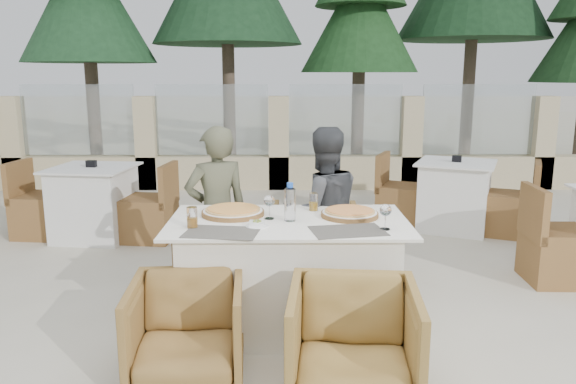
{
  "coord_description": "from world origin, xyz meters",
  "views": [
    {
      "loc": [
        0.08,
        -3.66,
        1.74
      ],
      "look_at": [
        0.1,
        0.27,
        0.9
      ],
      "focal_mm": 35.0,
      "sensor_mm": 36.0,
      "label": 1
    }
  ],
  "objects_px": {
    "pizza_right": "(350,213)",
    "wine_glass_centre": "(269,206)",
    "olive_dish": "(257,223)",
    "water_bottle": "(290,202)",
    "armchair_far_right": "(314,246)",
    "wine_glass_corner": "(385,215)",
    "bg_table_b": "(454,196)",
    "beer_glass_right": "(313,202)",
    "dining_table": "(288,275)",
    "diner_left": "(217,213)",
    "armchair_near_left": "(187,330)",
    "bg_table_a": "(94,203)",
    "armchair_far_left": "(213,258)",
    "diner_right": "(323,213)",
    "armchair_near_right": "(353,344)",
    "pizza_left": "(233,211)",
    "beer_glass_left": "(192,217)"
  },
  "relations": [
    {
      "from": "pizza_right",
      "to": "wine_glass_centre",
      "type": "relative_size",
      "value": 2.14
    },
    {
      "from": "wine_glass_centre",
      "to": "olive_dish",
      "type": "height_order",
      "value": "wine_glass_centre"
    },
    {
      "from": "water_bottle",
      "to": "armchair_far_right",
      "type": "relative_size",
      "value": 0.35
    },
    {
      "from": "wine_glass_corner",
      "to": "bg_table_b",
      "type": "xyz_separation_m",
      "value": [
        1.28,
        2.74,
        -0.48
      ]
    },
    {
      "from": "beer_glass_right",
      "to": "dining_table",
      "type": "bearing_deg",
      "value": -123.72
    },
    {
      "from": "diner_left",
      "to": "armchair_near_left",
      "type": "bearing_deg",
      "value": 65.97
    },
    {
      "from": "bg_table_b",
      "to": "armchair_near_left",
      "type": "bearing_deg",
      "value": -104.71
    },
    {
      "from": "diner_left",
      "to": "bg_table_a",
      "type": "xyz_separation_m",
      "value": [
        -1.5,
        1.63,
        -0.29
      ]
    },
    {
      "from": "beer_glass_right",
      "to": "armchair_far_left",
      "type": "relative_size",
      "value": 0.21
    },
    {
      "from": "diner_right",
      "to": "armchair_near_right",
      "type": "bearing_deg",
      "value": 78.39
    },
    {
      "from": "water_bottle",
      "to": "diner_left",
      "type": "xyz_separation_m",
      "value": [
        -0.56,
        0.57,
        -0.22
      ]
    },
    {
      "from": "water_bottle",
      "to": "diner_right",
      "type": "height_order",
      "value": "diner_right"
    },
    {
      "from": "pizza_left",
      "to": "beer_glass_left",
      "type": "relative_size",
      "value": 3.21
    },
    {
      "from": "olive_dish",
      "to": "diner_left",
      "type": "xyz_separation_m",
      "value": [
        -0.34,
        0.72,
        -0.12
      ]
    },
    {
      "from": "armchair_near_left",
      "to": "diner_left",
      "type": "bearing_deg",
      "value": 84.71
    },
    {
      "from": "pizza_right",
      "to": "bg_table_a",
      "type": "xyz_separation_m",
      "value": [
        -2.47,
        2.1,
        -0.41
      ]
    },
    {
      "from": "wine_glass_corner",
      "to": "bg_table_a",
      "type": "distance_m",
      "value": 3.63
    },
    {
      "from": "beer_glass_left",
      "to": "olive_dish",
      "type": "xyz_separation_m",
      "value": [
        0.41,
        0.02,
        -0.05
      ]
    },
    {
      "from": "armchair_near_right",
      "to": "olive_dish",
      "type": "bearing_deg",
      "value": 132.05
    },
    {
      "from": "dining_table",
      "to": "armchair_near_left",
      "type": "xyz_separation_m",
      "value": [
        -0.59,
        -0.66,
        -0.09
      ]
    },
    {
      "from": "beer_glass_right",
      "to": "bg_table_a",
      "type": "distance_m",
      "value": 2.98
    },
    {
      "from": "pizza_right",
      "to": "bg_table_b",
      "type": "xyz_separation_m",
      "value": [
        1.47,
        2.42,
        -0.41
      ]
    },
    {
      "from": "bg_table_a",
      "to": "armchair_near_right",
      "type": "bearing_deg",
      "value": -45.07
    },
    {
      "from": "dining_table",
      "to": "olive_dish",
      "type": "bearing_deg",
      "value": -142.2
    },
    {
      "from": "pizza_left",
      "to": "armchair_near_right",
      "type": "xyz_separation_m",
      "value": [
        0.72,
        -1.03,
        -0.48
      ]
    },
    {
      "from": "dining_table",
      "to": "beer_glass_right",
      "type": "bearing_deg",
      "value": 56.28
    },
    {
      "from": "pizza_left",
      "to": "bg_table_a",
      "type": "height_order",
      "value": "pizza_left"
    },
    {
      "from": "olive_dish",
      "to": "bg_table_b",
      "type": "xyz_separation_m",
      "value": [
        2.09,
        2.67,
        -0.41
      ]
    },
    {
      "from": "water_bottle",
      "to": "armchair_far_left",
      "type": "bearing_deg",
      "value": 131.11
    },
    {
      "from": "water_bottle",
      "to": "diner_left",
      "type": "bearing_deg",
      "value": 134.27
    },
    {
      "from": "armchair_near_right",
      "to": "bg_table_a",
      "type": "distance_m",
      "value": 3.89
    },
    {
      "from": "water_bottle",
      "to": "armchair_far_right",
      "type": "xyz_separation_m",
      "value": [
        0.21,
        0.83,
        -0.56
      ]
    },
    {
      "from": "beer_glass_left",
      "to": "armchair_near_left",
      "type": "distance_m",
      "value": 0.72
    },
    {
      "from": "pizza_left",
      "to": "armchair_far_right",
      "type": "xyz_separation_m",
      "value": [
        0.6,
        0.67,
        -0.46
      ]
    },
    {
      "from": "wine_glass_corner",
      "to": "dining_table",
      "type": "bearing_deg",
      "value": 159.09
    },
    {
      "from": "armchair_far_left",
      "to": "diner_right",
      "type": "xyz_separation_m",
      "value": [
        0.87,
        -0.1,
        0.4
      ]
    },
    {
      "from": "wine_glass_centre",
      "to": "diner_left",
      "type": "bearing_deg",
      "value": 128.68
    },
    {
      "from": "bg_table_b",
      "to": "beer_glass_right",
      "type": "bearing_deg",
      "value": -104.09
    },
    {
      "from": "dining_table",
      "to": "beer_glass_right",
      "type": "relative_size",
      "value": 12.65
    },
    {
      "from": "dining_table",
      "to": "water_bottle",
      "type": "xyz_separation_m",
      "value": [
        0.01,
        -0.01,
        0.51
      ]
    },
    {
      "from": "pizza_right",
      "to": "bg_table_b",
      "type": "height_order",
      "value": "pizza_right"
    },
    {
      "from": "beer_glass_right",
      "to": "bg_table_a",
      "type": "relative_size",
      "value": 0.08
    },
    {
      "from": "dining_table",
      "to": "wine_glass_centre",
      "type": "height_order",
      "value": "wine_glass_centre"
    },
    {
      "from": "dining_table",
      "to": "armchair_far_right",
      "type": "distance_m",
      "value": 0.84
    },
    {
      "from": "beer_glass_right",
      "to": "armchair_near_left",
      "type": "xyz_separation_m",
      "value": [
        -0.77,
        -0.93,
        -0.54
      ]
    },
    {
      "from": "bg_table_b",
      "to": "wine_glass_centre",
      "type": "bearing_deg",
      "value": -105.95
    },
    {
      "from": "armchair_near_left",
      "to": "pizza_left",
      "type": "bearing_deg",
      "value": 72.57
    },
    {
      "from": "diner_right",
      "to": "water_bottle",
      "type": "bearing_deg",
      "value": 52.13
    },
    {
      "from": "armchair_far_left",
      "to": "wine_glass_centre",
      "type": "bearing_deg",
      "value": 122.49
    },
    {
      "from": "pizza_left",
      "to": "water_bottle",
      "type": "relative_size",
      "value": 1.68
    }
  ]
}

